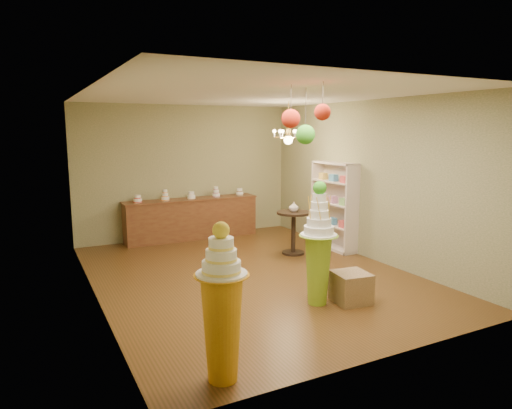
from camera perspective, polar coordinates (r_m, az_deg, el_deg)
name	(u,v)px	position (r m, az deg, el deg)	size (l,w,h in m)	color
floor	(250,275)	(7.89, -0.73, -8.75)	(6.50, 6.50, 0.00)	#503315
ceiling	(250,95)	(7.52, -0.78, 13.54)	(6.50, 6.50, 0.00)	silver
wall_back	(187,172)	(10.55, -8.66, 4.05)	(5.00, 0.04, 3.00)	gray
wall_front	(390,222)	(4.90, 16.44, -2.16)	(5.00, 0.04, 3.00)	gray
wall_left	(91,198)	(6.83, -19.88, 0.81)	(0.04, 6.50, 3.00)	gray
wall_right	(367,180)	(8.95, 13.75, 2.97)	(0.04, 6.50, 3.00)	gray
pedestal_green	(318,254)	(6.48, 7.79, -6.12)	(0.55, 0.55, 1.75)	#86B527
pedestal_orange	(222,315)	(4.55, -4.27, -13.62)	(0.52, 0.52, 1.59)	orange
burlap_riser	(351,287)	(6.77, 11.79, -10.11)	(0.48, 0.48, 0.43)	#8F714E
sideboard	(192,218)	(10.43, -8.04, -1.67)	(3.04, 0.54, 1.16)	brown
shelving_unit	(334,206)	(9.54, 9.74, -0.14)	(0.33, 1.20, 1.80)	beige
round_table	(293,227)	(9.07, 4.71, -2.78)	(0.84, 0.84, 0.85)	black
vase	(294,207)	(9.00, 4.74, -0.29)	(0.19, 0.19, 0.20)	beige
pom_red_left	(291,119)	(5.81, 4.37, 10.66)	(0.24, 0.24, 0.54)	#423B30
pom_green_mid	(305,135)	(6.26, 6.19, 8.69)	(0.26, 0.26, 0.75)	#423B30
pom_red_right	(322,112)	(5.50, 8.31, 11.36)	(0.19, 0.19, 0.45)	#423B30
chandelier	(288,137)	(9.18, 4.06, 8.38)	(0.85, 0.85, 0.85)	#F2C655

